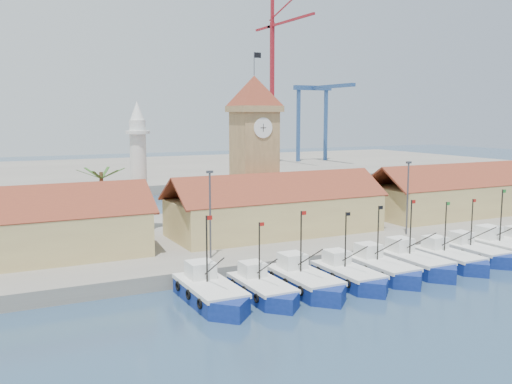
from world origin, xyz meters
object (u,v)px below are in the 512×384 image
boat_5 (416,264)px  minaret (139,167)px  clock_tower (254,147)px  boat_0 (211,294)px

boat_5 → minaret: (-22.07, 25.35, 8.92)m
clock_tower → boat_0: bearing=-124.0°
clock_tower → minaret: clock_tower is taller
boat_5 → clock_tower: bearing=106.9°
boat_5 → clock_tower: 26.82m
boat_5 → clock_tower: (-7.07, 23.35, 11.15)m
boat_5 → clock_tower: clock_tower is taller
boat_5 → clock_tower: size_ratio=0.45×
boat_0 → boat_5: size_ratio=1.02×
clock_tower → minaret: bearing=172.4°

